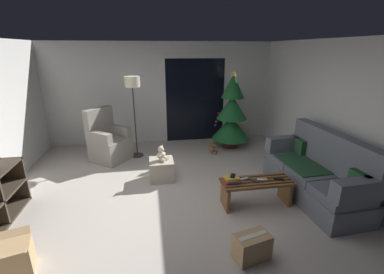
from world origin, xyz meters
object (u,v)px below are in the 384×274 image
Objects in this scene: coffee_table at (256,189)px; remote_graphite at (253,180)px; ottoman at (162,170)px; teddy_bear_cream at (161,154)px; armchair at (108,142)px; cardboard_box_open_near_shelf at (13,259)px; remote_silver at (244,179)px; teddy_bear_chestnut_by_tree at (213,149)px; book_stack at (232,180)px; remote_white at (262,180)px; cardboard_box_taped_mid_floor at (252,247)px; couch at (317,174)px; floor_lamp at (133,90)px; cell_phone at (233,176)px; remote_black at (279,179)px; christmas_tree at (232,114)px.

remote_graphite is (-0.06, 0.00, 0.15)m from coffee_table.
teddy_bear_cream reaches higher than ottoman.
armchair is (-2.49, 2.20, 0.13)m from coffee_table.
cardboard_box_open_near_shelf is at bearing 157.42° from remote_graphite.
teddy_bear_cream is (-1.21, 1.01, 0.08)m from remote_silver.
coffee_table is at bearing -37.66° from ottoman.
armchair is 2.34m from teddy_bear_chestnut_by_tree.
teddy_bear_chestnut_by_tree is (0.23, 2.14, -0.34)m from book_stack.
remote_white reaches higher than ottoman.
book_stack reaches higher than remote_white.
ottoman is at bearing 113.58° from cardboard_box_taped_mid_floor.
couch is 2.66m from teddy_bear_cream.
coffee_table is at bearing -124.61° from remote_silver.
teddy_bear_chestnut_by_tree is (1.73, -0.14, -1.38)m from floor_lamp.
book_stack is (-0.48, 0.01, 0.04)m from remote_white.
remote_white is at bearing 61.83° from cardboard_box_taped_mid_floor.
couch is 1.13m from remote_graphite.
ottoman is (-1.03, 1.06, -0.32)m from cell_phone.
couch is 4.31× the size of cardboard_box_taped_mid_floor.
cardboard_box_taped_mid_floor is 0.81× the size of cardboard_box_open_near_shelf.
remote_black is at bearing -172.48° from couch.
book_stack is at bearing 85.62° from cardboard_box_taped_mid_floor.
remote_white is (-0.26, 0.03, 0.00)m from remote_black.
remote_white is at bearing -175.98° from couch.
coffee_table is 1.15m from cardboard_box_taped_mid_floor.
coffee_table is 2.61m from christmas_tree.
teddy_bear_cream is at bearing -37.66° from ottoman.
cardboard_box_open_near_shelf is at bearing 113.89° from remote_white.
couch is at bearing 3.66° from coffee_table.
christmas_tree is at bearing 105.70° from couch.
remote_graphite is 1.08× the size of cell_phone.
cardboard_box_taped_mid_floor is (-0.82, -1.02, -0.27)m from remote_black.
cardboard_box_taped_mid_floor is at bearing -114.45° from coffee_table.
remote_silver and remote_black have the same top height.
remote_black is 3.60m from armchair.
cardboard_box_open_near_shelf is at bearing -137.21° from cell_phone.
remote_white is 0.28× the size of cardboard_box_open_near_shelf.
armchair is 3.96× the size of teddy_bear_cream.
book_stack is (-0.33, 0.01, 0.04)m from remote_graphite.
cardboard_box_taped_mid_floor is at bearing 161.16° from remote_white.
cell_phone reaches higher than remote_graphite.
armchair reaches higher than remote_white.
book_stack is 0.06m from cell_phone.
cell_phone is 0.50× the size of teddy_bear_cream.
coffee_table is 0.97× the size of armchair.
remote_graphite and remote_silver have the same top height.
coffee_table is 7.05× the size of remote_black.
ottoman is (-1.22, 1.02, -0.23)m from remote_silver.
remote_black is 1.00× the size of remote_white.
remote_silver is at bearing 85.21° from remote_white.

